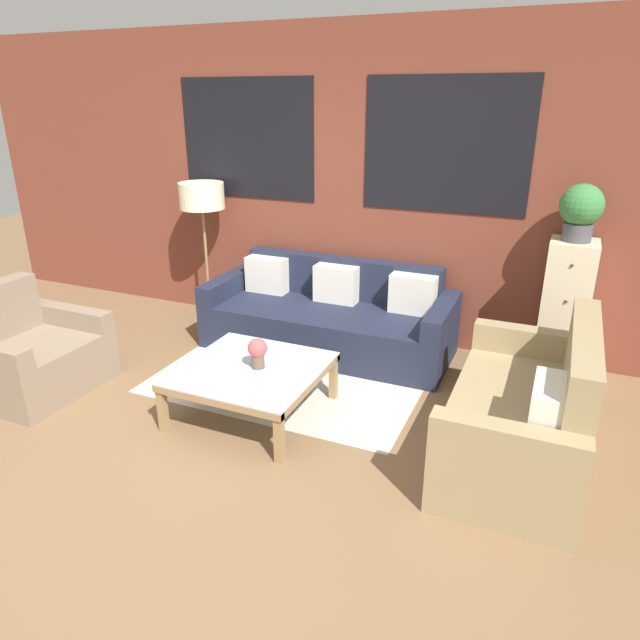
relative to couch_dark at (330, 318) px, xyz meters
name	(u,v)px	position (x,y,z in m)	size (l,w,h in m)	color
ground_plane	(200,457)	(-0.10, -1.95, -0.28)	(16.00, 16.00, 0.00)	brown
wall_back_brick	(341,186)	(-0.10, 0.49, 1.12)	(8.40, 0.09, 2.80)	brown
rug	(289,379)	(-0.06, -0.74, -0.28)	(2.14, 1.41, 0.00)	beige
couch_dark	(330,318)	(0.00, 0.00, 0.00)	(2.23, 0.88, 0.78)	#1E2338
settee_vintage	(525,416)	(1.80, -1.13, 0.03)	(0.80, 1.56, 0.92)	#99845B
armchair_corner	(33,356)	(-1.84, -1.67, -0.01)	(0.80, 0.93, 0.84)	#84705B
coffee_table	(252,373)	(-0.06, -1.33, 0.04)	(0.98, 0.98, 0.38)	silver
floor_lamp	(202,201)	(-1.42, 0.16, 0.95)	(0.44, 0.44, 1.41)	olive
drawer_cabinet	(564,311)	(1.95, 0.22, 0.29)	(0.36, 0.39, 1.15)	beige
potted_plant	(581,210)	(1.95, 0.22, 1.11)	(0.32, 0.32, 0.43)	#47474C
flower_vase	(258,351)	(-0.01, -1.32, 0.22)	(0.14, 0.14, 0.22)	brown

